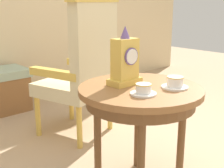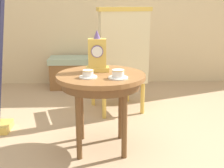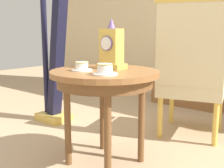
{
  "view_description": "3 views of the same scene",
  "coord_description": "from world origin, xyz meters",
  "px_view_note": "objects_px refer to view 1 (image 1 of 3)",
  "views": [
    {
      "loc": [
        -1.32,
        -1.04,
        1.1
      ],
      "look_at": [
        -0.18,
        0.22,
        0.64
      ],
      "focal_mm": 48.83,
      "sensor_mm": 36.0,
      "label": 1
    },
    {
      "loc": [
        -0.12,
        -2.15,
        1.17
      ],
      "look_at": [
        -0.0,
        0.11,
        0.55
      ],
      "focal_mm": 46.86,
      "sensor_mm": 36.0,
      "label": 2
    },
    {
      "loc": [
        1.14,
        -1.33,
        0.89
      ],
      "look_at": [
        -0.08,
        0.14,
        0.54
      ],
      "focal_mm": 47.05,
      "sensor_mm": 36.0,
      "label": 3
    }
  ],
  "objects_px": {
    "armchair": "(83,67)",
    "teacup_left": "(143,90)",
    "side_table": "(140,100)",
    "teacup_right": "(175,83)",
    "mantel_clock": "(125,62)"
  },
  "relations": [
    {
      "from": "teacup_right",
      "to": "armchair",
      "type": "height_order",
      "value": "armchair"
    },
    {
      "from": "teacup_left",
      "to": "armchair",
      "type": "relative_size",
      "value": 0.12
    },
    {
      "from": "teacup_right",
      "to": "mantel_clock",
      "type": "xyz_separation_m",
      "value": [
        -0.15,
        0.24,
        0.11
      ]
    },
    {
      "from": "teacup_right",
      "to": "armchair",
      "type": "xyz_separation_m",
      "value": [
        0.09,
        0.97,
        -0.07
      ]
    },
    {
      "from": "teacup_left",
      "to": "teacup_right",
      "type": "xyz_separation_m",
      "value": [
        0.22,
        -0.03,
        0.0
      ]
    },
    {
      "from": "side_table",
      "to": "teacup_right",
      "type": "xyz_separation_m",
      "value": [
        0.13,
        -0.14,
        0.11
      ]
    },
    {
      "from": "side_table",
      "to": "mantel_clock",
      "type": "distance_m",
      "value": 0.24
    },
    {
      "from": "side_table",
      "to": "teacup_left",
      "type": "distance_m",
      "value": 0.18
    },
    {
      "from": "armchair",
      "to": "teacup_right",
      "type": "bearing_deg",
      "value": -95.36
    },
    {
      "from": "armchair",
      "to": "mantel_clock",
      "type": "bearing_deg",
      "value": -108.55
    },
    {
      "from": "teacup_left",
      "to": "mantel_clock",
      "type": "bearing_deg",
      "value": 71.43
    },
    {
      "from": "armchair",
      "to": "teacup_left",
      "type": "bearing_deg",
      "value": -108.55
    },
    {
      "from": "side_table",
      "to": "teacup_left",
      "type": "height_order",
      "value": "teacup_left"
    },
    {
      "from": "mantel_clock",
      "to": "side_table",
      "type": "bearing_deg",
      "value": -74.78
    },
    {
      "from": "side_table",
      "to": "armchair",
      "type": "xyz_separation_m",
      "value": [
        0.22,
        0.83,
        0.03
      ]
    }
  ]
}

